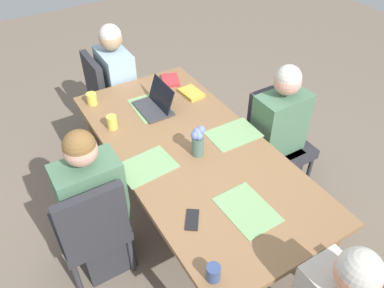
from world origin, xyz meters
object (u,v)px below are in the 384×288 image
person_far_right_near (96,212)px  coffee_mug_near_left (213,273)px  dining_table (192,157)px  chair_head_right_left_mid (109,94)px  coffee_mug_centre_left (112,122)px  book_red_cover (191,93)px  person_near_left_far (277,140)px  book_blue_cover (170,80)px  laptop_head_right_left_mid (156,104)px  chair_near_left_far (276,135)px  phone_black (192,220)px  coffee_mug_near_right (92,99)px  chair_far_right_near (92,226)px  flower_vase (198,140)px  person_head_right_left_mid (119,93)px

person_far_right_near → coffee_mug_near_left: person_far_right_near is taller
dining_table → chair_head_right_left_mid: chair_head_right_left_mid is taller
coffee_mug_centre_left → book_red_cover: (0.08, -0.73, -0.04)m
dining_table → person_near_left_far: (-0.03, -0.78, -0.16)m
dining_table → book_blue_cover: book_blue_cover is taller
book_blue_cover → laptop_head_right_left_mid: bearing=156.7°
chair_near_left_far → book_blue_cover: bearing=33.4°
dining_table → person_far_right_near: 0.74m
laptop_head_right_left_mid → book_blue_cover: size_ratio=1.60×
coffee_mug_centre_left → phone_black: (-1.03, -0.06, -0.05)m
person_far_right_near → coffee_mug_centre_left: (0.49, -0.35, 0.28)m
coffee_mug_near_right → dining_table: bearing=-156.2°
chair_head_right_left_mid → book_blue_cover: 0.69m
dining_table → laptop_head_right_left_mid: bearing=-0.9°
chair_near_left_far → coffee_mug_near_right: (0.84, 1.23, 0.31)m
laptop_head_right_left_mid → book_red_cover: bearing=-84.9°
person_far_right_near → book_red_cover: person_far_right_near is taller
laptop_head_right_left_mid → book_red_cover: (0.03, -0.34, -0.03)m
chair_far_right_near → coffee_mug_near_right: (0.94, -0.40, 0.31)m
dining_table → coffee_mug_centre_left: (0.51, 0.37, 0.13)m
flower_vase → book_red_cover: size_ratio=1.14×
person_near_left_far → chair_head_right_left_mid: bearing=33.0°
dining_table → book_blue_cover: size_ratio=10.49×
person_near_left_far → book_blue_cover: person_near_left_far is taller
chair_far_right_near → coffee_mug_centre_left: bearing=-36.3°
chair_head_right_left_mid → person_far_right_near: bearing=154.9°
dining_table → coffee_mug_near_left: bearing=155.0°
person_near_left_far → coffee_mug_near_left: (-0.85, 1.19, 0.28)m
chair_near_left_far → coffee_mug_centre_left: size_ratio=8.61×
person_head_right_left_mid → laptop_head_right_left_mid: 0.77m
chair_far_right_near → coffee_mug_centre_left: 0.76m
chair_far_right_near → person_far_right_near: bearing=-38.8°
chair_near_left_far → coffee_mug_centre_left: 1.33m
flower_vase → dining_table: bearing=8.8°
coffee_mug_near_right → book_blue_cover: size_ratio=0.48×
person_far_right_near → book_blue_cover: bearing=-50.7°
person_head_right_left_mid → chair_far_right_near: person_head_right_left_mid is taller
chair_near_left_far → flower_vase: size_ratio=3.95×
chair_head_right_left_mid → book_red_cover: bearing=-148.2°
chair_near_left_far → chair_far_right_near: size_ratio=1.00×
coffee_mug_near_left → flower_vase: bearing=-27.1°
flower_vase → laptop_head_right_left_mid: 0.63m
chair_far_right_near → coffee_mug_centre_left: chair_far_right_near is taller
book_blue_cover → chair_near_left_far: bearing=-125.7°
chair_head_right_left_mid → phone_black: 1.89m
book_red_cover → book_blue_cover: (0.27, 0.05, -0.00)m
dining_table → phone_black: bearing=149.0°
chair_far_right_near → coffee_mug_centre_left: (0.56, -0.41, 0.31)m
person_near_left_far → person_far_right_near: same height
flower_vase → book_red_cover: bearing=-27.7°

